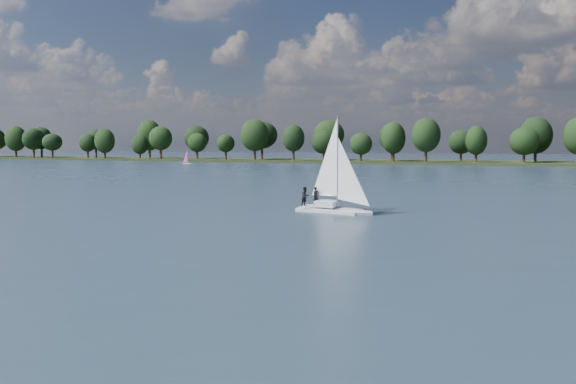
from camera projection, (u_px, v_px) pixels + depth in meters
The scene contains 5 objects.
ground at pixel (399, 181), 112.25m from camera, with size 700.00×700.00×0.00m, color #233342.
far_shore at pixel (481, 164), 214.48m from camera, with size 660.00×40.00×1.50m, color black.
sailboat at pixel (330, 185), 60.49m from camera, with size 7.55×3.65×9.57m.
dinghy_pink at pixel (187, 160), 211.93m from camera, with size 3.22×1.48×5.00m.
treeline at pixel (463, 139), 211.98m from camera, with size 562.33×74.02×17.93m.
Camera 1 is at (27.32, -10.44, 6.47)m, focal length 40.00 mm.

